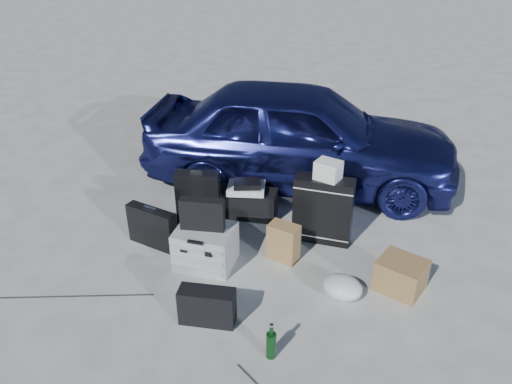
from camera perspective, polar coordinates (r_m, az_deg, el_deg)
ground at (r=4.28m, az=-2.15°, el=-11.32°), size 60.00×60.00×0.00m
car at (r=5.71m, az=5.05°, el=6.55°), size 3.62×1.73×1.20m
pelican_case at (r=4.51m, az=-5.77°, el=-6.20°), size 0.51×0.42×0.37m
laptop_bag at (r=4.34m, az=-6.17°, el=-2.57°), size 0.40×0.15×0.29m
briefcase at (r=4.82m, az=-11.79°, el=-3.95°), size 0.52×0.23×0.40m
suitcase_left at (r=5.05m, az=-6.62°, el=-0.69°), size 0.46×0.24×0.57m
suitcase_right at (r=4.77m, az=7.66°, el=-2.03°), size 0.55×0.21×0.66m
white_carton at (r=4.58m, az=8.25°, el=2.48°), size 0.26×0.23×0.18m
duffel_bag at (r=5.19m, az=-0.98°, el=-1.29°), size 0.62×0.30×0.30m
flat_box_white at (r=5.10m, az=-1.13°, el=0.45°), size 0.43×0.35×0.07m
flat_box_black at (r=5.05m, az=-1.00°, el=0.94°), size 0.32×0.26×0.06m
kraft_bag at (r=4.55m, az=3.17°, el=-5.74°), size 0.30×0.23×0.36m
cardboard_box at (r=4.40m, az=16.22°, el=-9.11°), size 0.46×0.43×0.28m
plastic_bag at (r=4.24m, az=9.88°, el=-10.66°), size 0.41×0.38×0.18m
messenger_bag at (r=3.94m, az=-5.61°, el=-12.86°), size 0.45×0.21×0.30m
green_bottle at (r=3.67m, az=1.75°, el=-16.70°), size 0.09×0.09×0.29m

